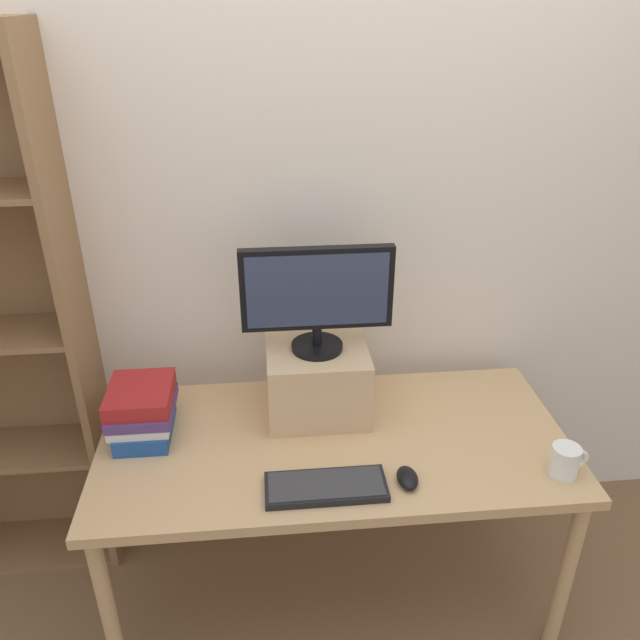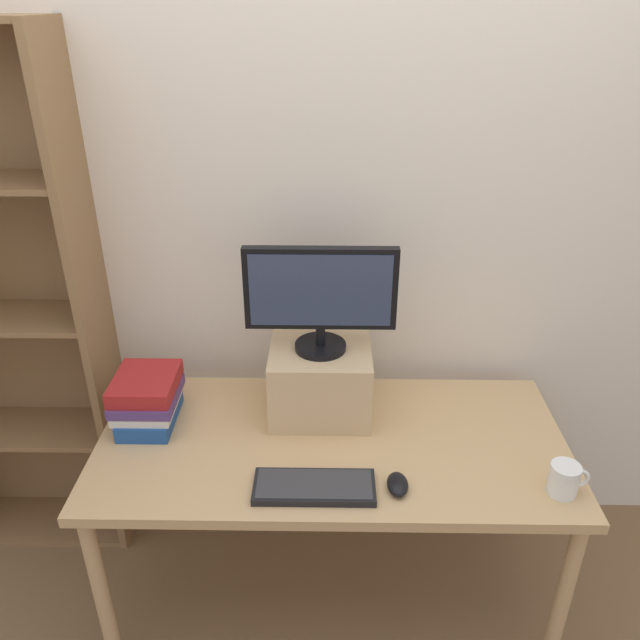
{
  "view_description": "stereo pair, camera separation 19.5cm",
  "coord_description": "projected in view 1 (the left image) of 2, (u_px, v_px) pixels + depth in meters",
  "views": [
    {
      "loc": [
        -0.21,
        -1.66,
        2.03
      ],
      "look_at": [
        -0.04,
        0.07,
        1.12
      ],
      "focal_mm": 35.0,
      "sensor_mm": 36.0,
      "label": 1
    },
    {
      "loc": [
        -0.01,
        -1.67,
        2.03
      ],
      "look_at": [
        -0.04,
        0.07,
        1.12
      ],
      "focal_mm": 35.0,
      "sensor_mm": 36.0,
      "label": 2
    }
  ],
  "objects": [
    {
      "name": "keyboard",
      "position": [
        326.0,
        487.0,
        1.86
      ],
      "size": [
        0.37,
        0.15,
        0.02
      ],
      "color": "black",
      "rests_on": "desk"
    },
    {
      "name": "ground_plane",
      "position": [
        332.0,
        584.0,
        2.42
      ],
      "size": [
        12.0,
        12.0,
        0.0
      ],
      "primitive_type": "plane",
      "color": "brown"
    },
    {
      "name": "riser_box",
      "position": [
        317.0,
        380.0,
        2.18
      ],
      "size": [
        0.35,
        0.31,
        0.25
      ],
      "color": "tan",
      "rests_on": "desk"
    },
    {
      "name": "computer_mouse",
      "position": [
        407.0,
        478.0,
        1.89
      ],
      "size": [
        0.06,
        0.1,
        0.04
      ],
      "color": "black",
      "rests_on": "desk"
    },
    {
      "name": "book_stack",
      "position": [
        143.0,
        411.0,
        2.07
      ],
      "size": [
        0.21,
        0.26,
        0.18
      ],
      "color": "navy",
      "rests_on": "desk"
    },
    {
      "name": "desk",
      "position": [
        334.0,
        454.0,
        2.12
      ],
      "size": [
        1.56,
        0.74,
        0.71
      ],
      "color": "tan",
      "rests_on": "ground_plane"
    },
    {
      "name": "coffee_mug",
      "position": [
        565.0,
        461.0,
        1.91
      ],
      "size": [
        0.12,
        0.09,
        0.1
      ],
      "color": "white",
      "rests_on": "desk"
    },
    {
      "name": "computer_monitor",
      "position": [
        317.0,
        295.0,
        2.02
      ],
      "size": [
        0.5,
        0.17,
        0.37
      ],
      "color": "black",
      "rests_on": "riser_box"
    },
    {
      "name": "back_wall",
      "position": [
        320.0,
        223.0,
        2.25
      ],
      "size": [
        7.0,
        0.08,
        2.6
      ],
      "color": "beige",
      "rests_on": "ground_plane"
    }
  ]
}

